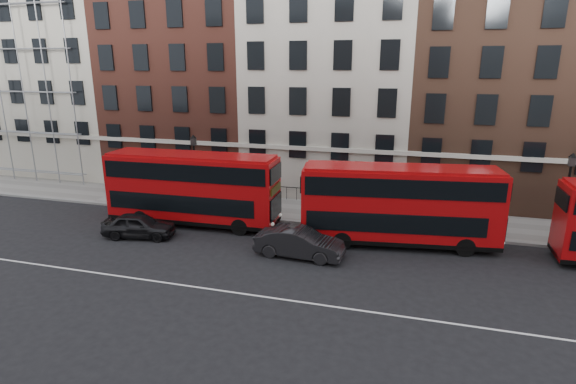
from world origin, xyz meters
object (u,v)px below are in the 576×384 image
(bus_b, at_px, (192,187))
(car_rear, at_px, (139,225))
(bus_c, at_px, (398,204))
(car_front, at_px, (299,243))

(bus_b, bearing_deg, car_rear, -126.28)
(bus_b, xyz_separation_m, bus_c, (13.09, -0.00, -0.03))
(bus_c, height_order, car_front, bus_c)
(bus_b, relative_size, bus_c, 1.00)
(bus_c, xyz_separation_m, car_rear, (-15.20, -3.05, -1.76))
(bus_b, bearing_deg, car_front, -23.38)
(car_rear, bearing_deg, bus_b, -45.00)
(bus_c, xyz_separation_m, car_front, (-5.04, -3.21, -1.70))
(car_front, bearing_deg, bus_b, 71.46)
(car_rear, height_order, car_front, car_front)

